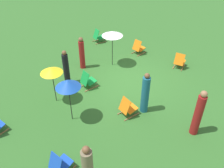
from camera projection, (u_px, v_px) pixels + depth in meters
ground_plane at (129, 82)px, 11.40m from camera, size 40.00×40.00×0.00m
deckchair_0 at (128, 108)px, 9.32m from camera, size 0.63×0.84×0.83m
deckchair_2 at (98, 36)px, 14.69m from camera, size 0.68×0.87×0.83m
deckchair_3 at (180, 61)px, 12.24m from camera, size 0.64×0.85×0.83m
deckchair_4 at (138, 48)px, 13.48m from camera, size 0.53×0.79×0.83m
deckchair_6 at (60, 164)px, 7.23m from camera, size 0.51×0.78×0.83m
deckchair_8 at (88, 81)px, 10.83m from camera, size 0.59×0.83×0.83m
umbrella_0 at (68, 84)px, 8.34m from camera, size 0.92×0.92×1.87m
umbrella_1 at (112, 34)px, 11.64m from camera, size 1.05×1.05×1.89m
umbrella_2 at (51, 71)px, 9.37m from camera, size 0.90×0.90×1.63m
person_0 at (198, 114)px, 8.23m from camera, size 0.33×0.33×1.91m
person_1 at (145, 94)px, 9.24m from camera, size 0.36×0.36×1.81m
person_2 at (66, 68)px, 10.84m from camera, size 0.30×0.30×1.71m
person_3 at (82, 53)px, 11.97m from camera, size 0.39×0.39×1.70m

